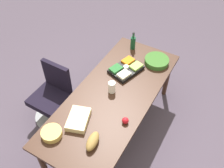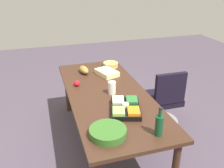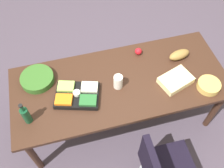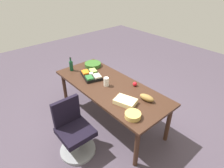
{
  "view_description": "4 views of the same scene",
  "coord_description": "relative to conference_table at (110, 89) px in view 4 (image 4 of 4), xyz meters",
  "views": [
    {
      "loc": [
        1.8,
        1.01,
        3.13
      ],
      "look_at": [
        -0.1,
        -0.08,
        0.82
      ],
      "focal_mm": 40.76,
      "sensor_mm": 36.0,
      "label": 1
    },
    {
      "loc": [
        -2.52,
        0.72,
        2.09
      ],
      "look_at": [
        0.03,
        -0.07,
        0.85
      ],
      "focal_mm": 38.97,
      "sensor_mm": 36.0,
      "label": 2
    },
    {
      "loc": [
        -0.47,
        -1.42,
        2.86
      ],
      "look_at": [
        -0.1,
        -0.05,
        0.82
      ],
      "focal_mm": 40.45,
      "sensor_mm": 36.0,
      "label": 3
    },
    {
      "loc": [
        2.13,
        -1.8,
        2.51
      ],
      "look_at": [
        0.07,
        -0.01,
        0.82
      ],
      "focal_mm": 30.33,
      "sensor_mm": 36.0,
      "label": 4
    }
  ],
  "objects": [
    {
      "name": "sheet_cake",
      "position": [
        0.54,
        -0.15,
        0.11
      ],
      "size": [
        0.37,
        0.31,
        0.07
      ],
      "primitive_type": "cube",
      "rotation": [
        0.0,
        0.0,
        0.32
      ],
      "color": "beige",
      "rests_on": "conference_table"
    },
    {
      "name": "wine_bottle",
      "position": [
        -0.94,
        -0.2,
        0.18
      ],
      "size": [
        0.08,
        0.08,
        0.28
      ],
      "color": "#144427",
      "rests_on": "conference_table"
    },
    {
      "name": "apple_red",
      "position": [
        0.3,
        0.32,
        0.11
      ],
      "size": [
        0.09,
        0.09,
        0.08
      ],
      "primitive_type": "sphere",
      "rotation": [
        0.0,
        0.0,
        0.27
      ],
      "color": "red",
      "rests_on": "conference_table"
    },
    {
      "name": "mayo_jar",
      "position": [
        -0.04,
        -0.05,
        0.15
      ],
      "size": [
        0.11,
        0.11,
        0.15
      ],
      "primitive_type": "cylinder",
      "rotation": [
        0.0,
        0.0,
        0.32
      ],
      "color": "white",
      "rests_on": "conference_table"
    },
    {
      "name": "chip_bowl",
      "position": [
        0.83,
        -0.29,
        0.11
      ],
      "size": [
        0.24,
        0.24,
        0.07
      ],
      "primitive_type": "cylinder",
      "rotation": [
        0.0,
        0.0,
        0.09
      ],
      "color": "tan",
      "rests_on": "conference_table"
    },
    {
      "name": "salad_bowl",
      "position": [
        -0.81,
        0.23,
        0.11
      ],
      "size": [
        0.37,
        0.37,
        0.07
      ],
      "primitive_type": "cylinder",
      "rotation": [
        0.0,
        0.0,
        -0.11
      ],
      "color": "#336223",
      "rests_on": "conference_table"
    },
    {
      "name": "conference_table",
      "position": [
        0.0,
        0.0,
        0.0
      ],
      "size": [
        2.21,
        0.93,
        0.76
      ],
      "color": "#3B2317",
      "rests_on": "ground"
    },
    {
      "name": "veggie_tray",
      "position": [
        -0.46,
        -0.07,
        0.11
      ],
      "size": [
        0.49,
        0.41,
        0.09
      ],
      "color": "black",
      "rests_on": "conference_table"
    },
    {
      "name": "ground_plane",
      "position": [
        0.0,
        0.0,
        -0.68
      ],
      "size": [
        10.0,
        10.0,
        0.0
      ],
      "primitive_type": "plane",
      "color": "#493E4C"
    },
    {
      "name": "office_chair",
      "position": [
        0.19,
        -0.88,
        -0.34
      ],
      "size": [
        0.56,
        0.56,
        0.89
      ],
      "color": "gray",
      "rests_on": "ground"
    },
    {
      "name": "bread_loaf",
      "position": [
        0.7,
        0.15,
        0.13
      ],
      "size": [
        0.26,
        0.15,
        0.1
      ],
      "primitive_type": "ellipsoid",
      "rotation": [
        0.0,
        0.0,
        0.17
      ],
      "color": "olive",
      "rests_on": "conference_table"
    }
  ]
}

